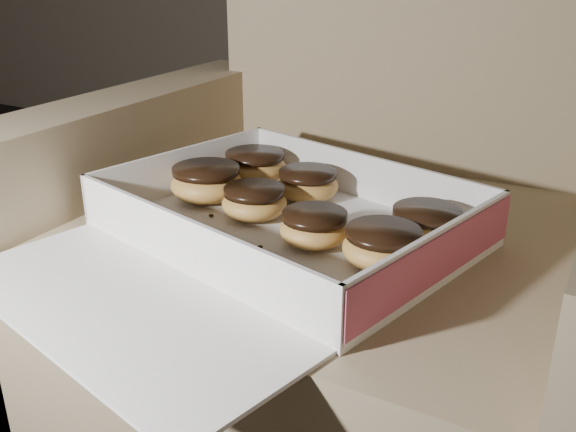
# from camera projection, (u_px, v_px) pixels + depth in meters

# --- Properties ---
(armchair) EXTENTS (0.88, 0.74, 0.91)m
(armchair) POSITION_uv_depth(u_px,v_px,m) (350.00, 277.00, 1.00)
(armchair) COLOR #9A8262
(armchair) RESTS_ON floor
(bakery_box) EXTENTS (0.56, 0.61, 0.07)m
(bakery_box) POSITION_uv_depth(u_px,v_px,m) (265.00, 237.00, 0.81)
(bakery_box) COLOR white
(bakery_box) RESTS_ON armchair
(donut_a) EXTENTS (0.09, 0.09, 0.04)m
(donut_a) POSITION_uv_depth(u_px,v_px,m) (254.00, 202.00, 0.87)
(donut_a) COLOR #C88A45
(donut_a) RESTS_ON bakery_box
(donut_b) EXTENTS (0.09, 0.09, 0.05)m
(donut_b) POSITION_uv_depth(u_px,v_px,m) (426.00, 225.00, 0.80)
(donut_b) COLOR #C88A45
(donut_b) RESTS_ON bakery_box
(donut_c) EXTENTS (0.09, 0.09, 0.05)m
(donut_c) POSITION_uv_depth(u_px,v_px,m) (383.00, 246.00, 0.74)
(donut_c) COLOR #C88A45
(donut_c) RESTS_ON bakery_box
(donut_d) EXTENTS (0.10, 0.10, 0.05)m
(donut_d) POSITION_uv_depth(u_px,v_px,m) (207.00, 182.00, 0.93)
(donut_d) COLOR #C88A45
(donut_d) RESTS_ON bakery_box
(donut_e) EXTENTS (0.09, 0.09, 0.04)m
(donut_e) POSITION_uv_depth(u_px,v_px,m) (314.00, 227.00, 0.79)
(donut_e) COLOR #C88A45
(donut_e) RESTS_ON bakery_box
(donut_f) EXTENTS (0.09, 0.09, 0.05)m
(donut_f) POSITION_uv_depth(u_px,v_px,m) (307.00, 184.00, 0.94)
(donut_f) COLOR #C88A45
(donut_f) RESTS_ON bakery_box
(donut_g) EXTENTS (0.10, 0.10, 0.05)m
(donut_g) POSITION_uv_depth(u_px,v_px,m) (255.00, 166.00, 1.01)
(donut_g) COLOR #C88A45
(donut_g) RESTS_ON bakery_box
(crumb_a) EXTENTS (0.01, 0.01, 0.00)m
(crumb_a) POSITION_uv_depth(u_px,v_px,m) (260.00, 247.00, 0.79)
(crumb_a) COLOR black
(crumb_a) RESTS_ON bakery_box
(crumb_b) EXTENTS (0.01, 0.01, 0.00)m
(crumb_b) POSITION_uv_depth(u_px,v_px,m) (173.00, 229.00, 0.84)
(crumb_b) COLOR black
(crumb_b) RESTS_ON bakery_box
(crumb_c) EXTENTS (0.01, 0.01, 0.00)m
(crumb_c) POSITION_uv_depth(u_px,v_px,m) (211.00, 215.00, 0.88)
(crumb_c) COLOR black
(crumb_c) RESTS_ON bakery_box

